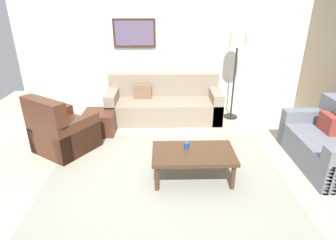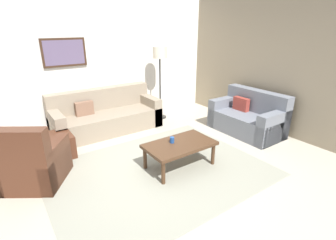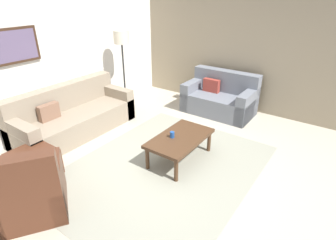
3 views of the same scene
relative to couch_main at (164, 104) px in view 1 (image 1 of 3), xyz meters
The scene contains 11 objects.
ground_plane 2.13m from the couch_main, 89.99° to the right, with size 8.00×8.00×0.00m, color #B2A893.
rear_partition 1.21m from the couch_main, 89.95° to the left, with size 6.00×0.12×2.80m, color silver.
area_rug 2.13m from the couch_main, 89.99° to the right, with size 3.26×2.50×0.01m, color gray.
couch_main is the anchor object (origin of this frame).
couch_loveseat 3.09m from the couch_main, 36.95° to the right, with size 0.84×1.47×0.88m.
armchair_leather 2.15m from the couch_main, 140.34° to the right, with size 1.11×1.11×0.95m.
ottoman 1.38m from the couch_main, 150.05° to the right, with size 0.56×0.56×0.40m, color #4C2819.
coffee_table 2.20m from the couch_main, 80.25° to the right, with size 1.10×0.64×0.41m.
cup 2.11m from the couch_main, 82.19° to the right, with size 0.07×0.07×0.10m, color #1E478C.
lamp_standing 1.79m from the couch_main, ahead, with size 0.32×0.32×1.71m.
framed_artwork 1.53m from the couch_main, 144.87° to the left, with size 0.85×0.04×0.56m.
Camera 1 is at (-0.04, -3.28, 2.29)m, focal length 29.75 mm.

